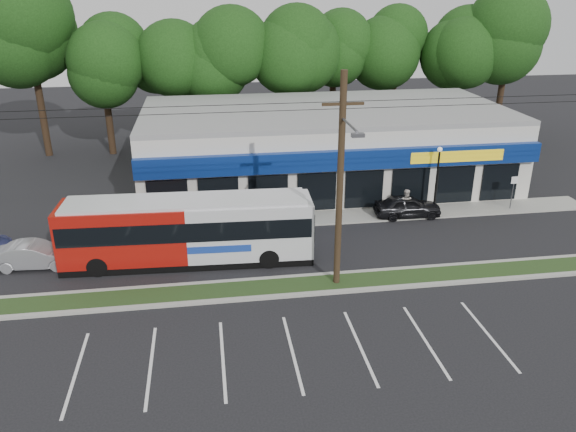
% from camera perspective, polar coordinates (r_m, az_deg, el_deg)
% --- Properties ---
extents(ground, '(120.00, 120.00, 0.00)m').
position_cam_1_polar(ground, '(25.72, -1.16, -8.49)').
color(ground, black).
rests_on(ground, ground).
extents(grass_strip, '(40.00, 1.60, 0.12)m').
position_cam_1_polar(grass_strip, '(26.55, -1.44, -7.27)').
color(grass_strip, '#223214').
rests_on(grass_strip, ground).
extents(curb_south, '(40.00, 0.25, 0.14)m').
position_cam_1_polar(curb_south, '(25.81, -1.20, -8.18)').
color(curb_south, '#9E9E93').
rests_on(curb_south, ground).
extents(curb_north, '(40.00, 0.25, 0.14)m').
position_cam_1_polar(curb_north, '(27.28, -1.67, -6.37)').
color(curb_north, '#9E9E93').
rests_on(curb_north, ground).
extents(sidewalk, '(32.00, 2.20, 0.10)m').
position_cam_1_polar(sidewalk, '(34.45, 5.15, -0.06)').
color(sidewalk, '#9E9E93').
rests_on(sidewalk, ground).
extents(strip_mall, '(25.00, 12.55, 5.30)m').
position_cam_1_polar(strip_mall, '(40.09, 3.70, 7.21)').
color(strip_mall, silver).
rests_on(strip_mall, ground).
extents(utility_pole, '(50.00, 2.77, 10.00)m').
position_cam_1_polar(utility_pole, '(24.74, 4.99, 3.97)').
color(utility_pole, black).
rests_on(utility_pole, ground).
extents(lamp_post, '(0.30, 0.30, 4.25)m').
position_cam_1_polar(lamp_post, '(35.23, 14.94, 4.31)').
color(lamp_post, black).
rests_on(lamp_post, ground).
extents(sign_post, '(0.45, 0.10, 2.23)m').
position_cam_1_polar(sign_post, '(37.62, 21.94, 2.77)').
color(sign_post, '#59595E').
rests_on(sign_post, ground).
extents(tree_line, '(46.76, 6.76, 11.83)m').
position_cam_1_polar(tree_line, '(48.56, -0.51, 16.89)').
color(tree_line, black).
rests_on(tree_line, ground).
extents(metrobus, '(12.67, 3.19, 3.38)m').
position_cam_1_polar(metrobus, '(28.77, -10.12, -1.30)').
color(metrobus, '#A1120C').
rests_on(metrobus, ground).
extents(car_dark, '(4.07, 1.75, 1.37)m').
position_cam_1_polar(car_dark, '(34.96, 12.06, 0.98)').
color(car_dark, black).
rests_on(car_dark, ground).
extents(car_silver, '(4.11, 1.61, 1.33)m').
position_cam_1_polar(car_silver, '(30.91, -24.33, -3.64)').
color(car_silver, '#919398').
rests_on(car_silver, ground).
extents(pedestrian_a, '(0.70, 0.56, 1.69)m').
position_cam_1_polar(pedestrian_a, '(32.10, 0.66, -0.18)').
color(pedestrian_a, silver).
rests_on(pedestrian_a, ground).
extents(pedestrian_b, '(1.10, 1.02, 1.81)m').
position_cam_1_polar(pedestrian_b, '(34.78, 11.84, 1.27)').
color(pedestrian_b, beige).
rests_on(pedestrian_b, ground).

